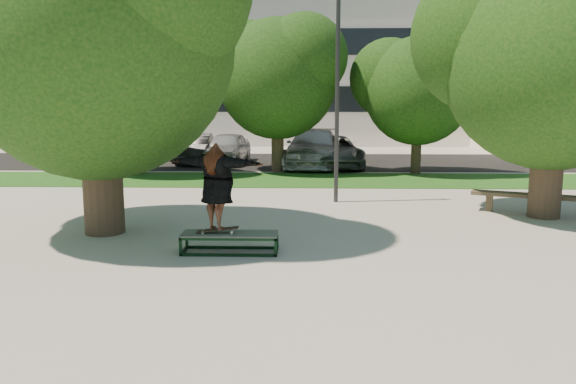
{
  "coord_description": "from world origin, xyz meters",
  "views": [
    {
      "loc": [
        0.13,
        -10.74,
        2.79
      ],
      "look_at": [
        -0.22,
        0.6,
        0.98
      ],
      "focal_mm": 35.0,
      "sensor_mm": 36.0,
      "label": 1
    }
  ],
  "objects_px": {
    "car_grey": "(333,152)",
    "car_silver_b": "(314,148)",
    "grind_box": "(230,243)",
    "car_silver_a": "(227,148)",
    "car_dark": "(195,149)",
    "tree_left": "(92,23)",
    "bench": "(542,198)",
    "tree_right": "(550,47)",
    "lamppost": "(337,89)"
  },
  "relations": [
    {
      "from": "tree_left",
      "to": "car_silver_b",
      "type": "xyz_separation_m",
      "value": [
        4.79,
        12.79,
        -3.61
      ]
    },
    {
      "from": "lamppost",
      "to": "car_dark",
      "type": "height_order",
      "value": "lamppost"
    },
    {
      "from": "tree_right",
      "to": "bench",
      "type": "distance_m",
      "value": 3.67
    },
    {
      "from": "tree_right",
      "to": "grind_box",
      "type": "height_order",
      "value": "tree_right"
    },
    {
      "from": "car_silver_a",
      "to": "car_grey",
      "type": "height_order",
      "value": "car_silver_a"
    },
    {
      "from": "grind_box",
      "to": "car_grey",
      "type": "distance_m",
      "value": 14.32
    },
    {
      "from": "tree_right",
      "to": "car_silver_b",
      "type": "xyz_separation_m",
      "value": [
        -5.42,
        10.8,
        -3.28
      ]
    },
    {
      "from": "car_silver_b",
      "to": "tree_left",
      "type": "bearing_deg",
      "value": -104.41
    },
    {
      "from": "car_dark",
      "to": "car_grey",
      "type": "xyz_separation_m",
      "value": [
        6.34,
        -1.6,
        0.0
      ]
    },
    {
      "from": "tree_right",
      "to": "car_silver_a",
      "type": "relative_size",
      "value": 1.54
    },
    {
      "from": "lamppost",
      "to": "car_silver_b",
      "type": "bearing_deg",
      "value": 93.22
    },
    {
      "from": "tree_right",
      "to": "car_grey",
      "type": "bearing_deg",
      "value": 113.66
    },
    {
      "from": "grind_box",
      "to": "car_silver_a",
      "type": "height_order",
      "value": "car_silver_a"
    },
    {
      "from": "tree_left",
      "to": "tree_right",
      "type": "height_order",
      "value": "tree_left"
    },
    {
      "from": "car_grey",
      "to": "grind_box",
      "type": "bearing_deg",
      "value": -104.48
    },
    {
      "from": "tree_left",
      "to": "car_silver_a",
      "type": "relative_size",
      "value": 1.68
    },
    {
      "from": "tree_right",
      "to": "car_grey",
      "type": "distance_m",
      "value": 11.92
    },
    {
      "from": "tree_left",
      "to": "lamppost",
      "type": "height_order",
      "value": "tree_left"
    },
    {
      "from": "tree_right",
      "to": "car_dark",
      "type": "bearing_deg",
      "value": 132.17
    },
    {
      "from": "grind_box",
      "to": "car_dark",
      "type": "bearing_deg",
      "value": 103.36
    },
    {
      "from": "lamppost",
      "to": "car_grey",
      "type": "height_order",
      "value": "lamppost"
    },
    {
      "from": "tree_left",
      "to": "car_dark",
      "type": "bearing_deg",
      "value": 92.88
    },
    {
      "from": "tree_left",
      "to": "car_grey",
      "type": "xyz_separation_m",
      "value": [
        5.63,
        12.45,
        -3.74
      ]
    },
    {
      "from": "grind_box",
      "to": "car_silver_a",
      "type": "bearing_deg",
      "value": 98.09
    },
    {
      "from": "grind_box",
      "to": "bench",
      "type": "height_order",
      "value": "bench"
    },
    {
      "from": "tree_left",
      "to": "tree_right",
      "type": "relative_size",
      "value": 1.09
    },
    {
      "from": "lamppost",
      "to": "grind_box",
      "type": "xyz_separation_m",
      "value": [
        -2.28,
        -5.53,
        -2.96
      ]
    },
    {
      "from": "tree_left",
      "to": "bench",
      "type": "height_order",
      "value": "tree_left"
    },
    {
      "from": "car_silver_a",
      "to": "car_dark",
      "type": "distance_m",
      "value": 1.5
    },
    {
      "from": "lamppost",
      "to": "car_silver_b",
      "type": "relative_size",
      "value": 1.09
    },
    {
      "from": "tree_left",
      "to": "bench",
      "type": "xyz_separation_m",
      "value": [
        10.35,
        2.2,
        -3.99
      ]
    },
    {
      "from": "car_grey",
      "to": "car_silver_b",
      "type": "height_order",
      "value": "car_silver_b"
    },
    {
      "from": "car_silver_a",
      "to": "car_silver_b",
      "type": "xyz_separation_m",
      "value": [
        4.0,
        -1.2,
        0.09
      ]
    },
    {
      "from": "car_silver_b",
      "to": "car_silver_a",
      "type": "bearing_deg",
      "value": 169.41
    },
    {
      "from": "tree_right",
      "to": "car_grey",
      "type": "height_order",
      "value": "tree_right"
    },
    {
      "from": "bench",
      "to": "car_silver_b",
      "type": "bearing_deg",
      "value": 140.52
    },
    {
      "from": "tree_right",
      "to": "grind_box",
      "type": "relative_size",
      "value": 3.62
    },
    {
      "from": "tree_left",
      "to": "bench",
      "type": "bearing_deg",
      "value": 12.02
    },
    {
      "from": "car_dark",
      "to": "car_silver_b",
      "type": "xyz_separation_m",
      "value": [
        5.5,
        -1.26,
        0.13
      ]
    },
    {
      "from": "lamppost",
      "to": "car_grey",
      "type": "bearing_deg",
      "value": 87.75
    },
    {
      "from": "car_silver_a",
      "to": "car_dark",
      "type": "xyz_separation_m",
      "value": [
        -1.5,
        0.05,
        -0.04
      ]
    },
    {
      "from": "car_silver_a",
      "to": "car_grey",
      "type": "xyz_separation_m",
      "value": [
        4.84,
        -1.54,
        -0.04
      ]
    },
    {
      "from": "car_grey",
      "to": "car_silver_a",
      "type": "bearing_deg",
      "value": 158.36
    },
    {
      "from": "grind_box",
      "to": "car_silver_a",
      "type": "distance_m",
      "value": 15.77
    },
    {
      "from": "car_silver_a",
      "to": "bench",
      "type": "bearing_deg",
      "value": -45.86
    },
    {
      "from": "grind_box",
      "to": "car_dark",
      "type": "xyz_separation_m",
      "value": [
        -3.72,
        15.66,
        0.49
      ]
    },
    {
      "from": "lamppost",
      "to": "car_dark",
      "type": "xyz_separation_m",
      "value": [
        -6.0,
        10.14,
        -2.47
      ]
    },
    {
      "from": "grind_box",
      "to": "car_grey",
      "type": "height_order",
      "value": "car_grey"
    },
    {
      "from": "grind_box",
      "to": "tree_left",
      "type": "bearing_deg",
      "value": 151.72
    },
    {
      "from": "car_silver_a",
      "to": "car_dark",
      "type": "relative_size",
      "value": 1.03
    }
  ]
}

